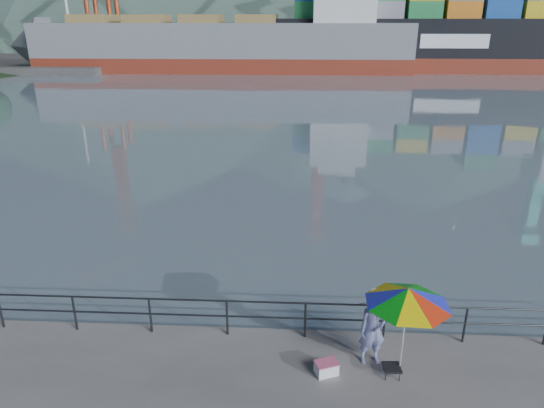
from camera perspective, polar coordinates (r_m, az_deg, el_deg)
The scene contains 11 objects.
harbor_water at distance 138.98m, azimuth 2.85°, elevation 17.85°, with size 500.00×280.00×0.00m, color slate.
far_dock at distance 102.48m, azimuth 8.56°, elevation 16.52°, with size 200.00×40.00×0.40m, color #514F4C.
guardrail at distance 12.71m, azimuth -0.71°, elevation -13.30°, with size 22.00×0.06×1.03m.
container_stacks at distance 108.01m, azimuth 22.30°, elevation 17.15°, with size 58.00×8.40×7.80m.
fisherman at distance 11.91m, azimuth 11.75°, elevation -14.25°, with size 0.66×0.43×1.80m, color #334199.
beach_umbrella at distance 11.00m, azimuth 15.70°, elevation -10.40°, with size 2.49×2.49×2.29m.
folding_stool at distance 12.05m, azimuth 13.89°, elevation -18.53°, with size 0.42×0.42×0.26m.
cooler_bag at distance 11.85m, azimuth 6.41°, elevation -18.67°, with size 0.50×0.33×0.29m, color white.
fishing_rod at distance 13.26m, azimuth 9.94°, elevation -14.78°, with size 0.02×0.02×2.03m, color black.
bulk_carrier at distance 79.70m, azimuth -4.30°, elevation 18.37°, with size 57.49×9.95×14.50m.
container_ship at distance 84.46m, azimuth 21.05°, elevation 18.53°, with size 52.94×8.82×18.10m.
Camera 1 is at (0.70, -8.77, 7.69)m, focal length 32.00 mm.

